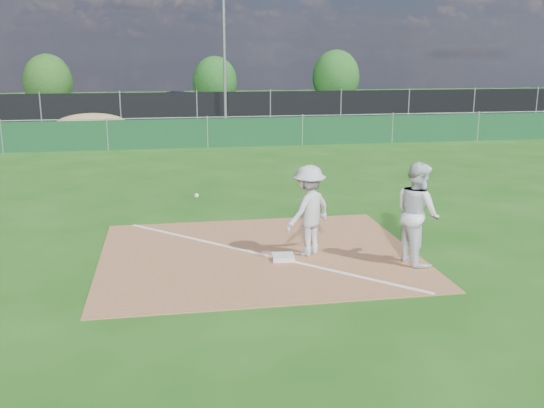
{
  "coord_description": "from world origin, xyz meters",
  "views": [
    {
      "loc": [
        -1.65,
        -9.96,
        3.76
      ],
      "look_at": [
        0.26,
        1.0,
        1.0
      ],
      "focal_mm": 40.0,
      "sensor_mm": 36.0,
      "label": 1
    }
  ],
  "objects_px": {
    "light_pole": "(224,49)",
    "car_mid": "(187,105)",
    "car_right": "(297,107)",
    "tree_left": "(48,82)",
    "first_base": "(283,257)",
    "runner": "(417,213)",
    "car_left": "(110,105)",
    "tree_right": "(336,77)",
    "play_at_first": "(308,210)",
    "tree_mid": "(215,82)"
  },
  "relations": [
    {
      "from": "tree_left",
      "to": "runner",
      "type": "bearing_deg",
      "value": -69.95
    },
    {
      "from": "light_pole",
      "to": "tree_mid",
      "type": "xyz_separation_m",
      "value": [
        0.3,
        10.35,
        -2.12
      ]
    },
    {
      "from": "car_right",
      "to": "light_pole",
      "type": "bearing_deg",
      "value": 136.17
    },
    {
      "from": "car_mid",
      "to": "first_base",
      "type": "bearing_deg",
      "value": 167.44
    },
    {
      "from": "runner",
      "to": "car_left",
      "type": "bearing_deg",
      "value": 7.37
    },
    {
      "from": "car_right",
      "to": "play_at_first",
      "type": "bearing_deg",
      "value": 173.01
    },
    {
      "from": "light_pole",
      "to": "tree_left",
      "type": "height_order",
      "value": "light_pole"
    },
    {
      "from": "car_mid",
      "to": "car_left",
      "type": "bearing_deg",
      "value": 67.8
    },
    {
      "from": "runner",
      "to": "tree_left",
      "type": "distance_m",
      "value": 35.52
    },
    {
      "from": "first_base",
      "to": "tree_left",
      "type": "distance_m",
      "value": 34.3
    },
    {
      "from": "play_at_first",
      "to": "runner",
      "type": "bearing_deg",
      "value": -22.15
    },
    {
      "from": "light_pole",
      "to": "tree_right",
      "type": "xyz_separation_m",
      "value": [
        9.33,
        11.47,
        -1.89
      ]
    },
    {
      "from": "tree_right",
      "to": "light_pole",
      "type": "bearing_deg",
      "value": -129.12
    },
    {
      "from": "light_pole",
      "to": "tree_mid",
      "type": "distance_m",
      "value": 10.57
    },
    {
      "from": "light_pole",
      "to": "tree_right",
      "type": "distance_m",
      "value": 14.9
    },
    {
      "from": "play_at_first",
      "to": "tree_right",
      "type": "height_order",
      "value": "tree_right"
    },
    {
      "from": "tree_mid",
      "to": "tree_right",
      "type": "bearing_deg",
      "value": 7.04
    },
    {
      "from": "first_base",
      "to": "light_pole",
      "type": "bearing_deg",
      "value": 87.14
    },
    {
      "from": "first_base",
      "to": "tree_mid",
      "type": "distance_m",
      "value": 32.52
    },
    {
      "from": "play_at_first",
      "to": "tree_right",
      "type": "xyz_separation_m",
      "value": [
        9.9,
        33.33,
        1.22
      ]
    },
    {
      "from": "car_left",
      "to": "tree_right",
      "type": "relative_size",
      "value": 1.12
    },
    {
      "from": "light_pole",
      "to": "runner",
      "type": "height_order",
      "value": "light_pole"
    },
    {
      "from": "car_right",
      "to": "tree_left",
      "type": "bearing_deg",
      "value": 72.56
    },
    {
      "from": "car_right",
      "to": "tree_left",
      "type": "xyz_separation_m",
      "value": [
        -15.76,
        6.44,
        1.37
      ]
    },
    {
      "from": "car_left",
      "to": "tree_left",
      "type": "height_order",
      "value": "tree_left"
    },
    {
      "from": "light_pole",
      "to": "tree_left",
      "type": "relative_size",
      "value": 2.1
    },
    {
      "from": "light_pole",
      "to": "car_left",
      "type": "height_order",
      "value": "light_pole"
    },
    {
      "from": "tree_left",
      "to": "car_left",
      "type": "bearing_deg",
      "value": -52.02
    },
    {
      "from": "tree_left",
      "to": "play_at_first",
      "type": "bearing_deg",
      "value": -72.44
    },
    {
      "from": "car_right",
      "to": "tree_right",
      "type": "distance_m",
      "value": 8.58
    },
    {
      "from": "play_at_first",
      "to": "light_pole",
      "type": "bearing_deg",
      "value": 88.5
    },
    {
      "from": "first_base",
      "to": "car_left",
      "type": "distance_m",
      "value": 27.63
    },
    {
      "from": "runner",
      "to": "tree_mid",
      "type": "relative_size",
      "value": 0.52
    },
    {
      "from": "car_left",
      "to": "car_right",
      "type": "xyz_separation_m",
      "value": [
        11.3,
        -0.72,
        -0.2
      ]
    },
    {
      "from": "first_base",
      "to": "tree_left",
      "type": "height_order",
      "value": "tree_left"
    },
    {
      "from": "first_base",
      "to": "runner",
      "type": "height_order",
      "value": "runner"
    },
    {
      "from": "play_at_first",
      "to": "car_right",
      "type": "relative_size",
      "value": 0.69
    },
    {
      "from": "runner",
      "to": "tree_right",
      "type": "bearing_deg",
      "value": -21.48
    },
    {
      "from": "tree_right",
      "to": "tree_left",
      "type": "bearing_deg",
      "value": -177.92
    },
    {
      "from": "car_mid",
      "to": "tree_left",
      "type": "bearing_deg",
      "value": 40.54
    },
    {
      "from": "car_left",
      "to": "play_at_first",
      "type": "bearing_deg",
      "value": -155.06
    },
    {
      "from": "car_mid",
      "to": "tree_left",
      "type": "height_order",
      "value": "tree_left"
    },
    {
      "from": "runner",
      "to": "car_right",
      "type": "bearing_deg",
      "value": -15.8
    },
    {
      "from": "light_pole",
      "to": "car_mid",
      "type": "height_order",
      "value": "light_pole"
    },
    {
      "from": "play_at_first",
      "to": "tree_mid",
      "type": "xyz_separation_m",
      "value": [
        0.88,
        32.21,
        0.99
      ]
    },
    {
      "from": "play_at_first",
      "to": "car_right",
      "type": "height_order",
      "value": "play_at_first"
    },
    {
      "from": "runner",
      "to": "tree_left",
      "type": "relative_size",
      "value": 0.5
    },
    {
      "from": "first_base",
      "to": "car_mid",
      "type": "distance_m",
      "value": 26.49
    },
    {
      "from": "first_base",
      "to": "tree_right",
      "type": "relative_size",
      "value": 0.1
    },
    {
      "from": "car_left",
      "to": "runner",
      "type": "bearing_deg",
      "value": -151.76
    }
  ]
}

